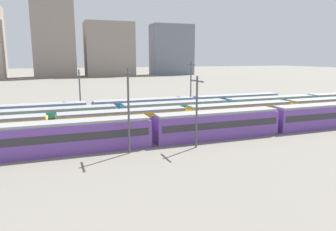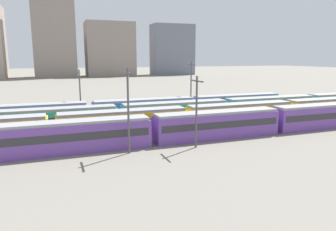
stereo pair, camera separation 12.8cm
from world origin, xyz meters
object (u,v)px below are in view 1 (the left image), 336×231
at_px(train_track_1, 240,115).
at_px(catenary_pole_0, 197,108).
at_px(catenary_pole_3, 80,92).
at_px(catenary_pole_2, 128,107).
at_px(train_track_0, 217,124).
at_px(train_track_3, 145,109).
at_px(train_track_2, 176,113).
at_px(catenary_pole_1, 191,85).

xyz_separation_m(train_track_1, catenary_pole_0, (-11.79, -8.48, 3.02)).
distance_m(train_track_1, catenary_pole_0, 14.83).
relative_size(catenary_pole_0, catenary_pole_3, 0.98).
height_order(train_track_1, catenary_pole_3, catenary_pole_3).
bearing_deg(catenary_pole_2, catenary_pole_0, -3.64).
bearing_deg(catenary_pole_2, train_track_0, 11.95).
relative_size(train_track_3, catenary_pole_0, 6.35).
bearing_deg(train_track_3, train_track_2, -53.31).
bearing_deg(train_track_1, train_track_3, 141.26).
distance_m(train_track_2, catenary_pole_2, 17.49).
height_order(train_track_0, catenary_pole_0, catenary_pole_0).
relative_size(catenary_pole_0, catenary_pole_2, 0.89).
bearing_deg(train_track_0, train_track_2, 101.17).
bearing_deg(train_track_3, train_track_1, -38.74).
distance_m(train_track_1, train_track_2, 10.47).
distance_m(train_track_0, catenary_pole_2, 13.77).
xyz_separation_m(train_track_3, catenary_pole_1, (10.25, 2.94, 3.75)).
bearing_deg(catenary_pole_2, train_track_2, 50.20).
distance_m(train_track_0, catenary_pole_0, 6.52).
bearing_deg(train_track_1, train_track_2, 150.23).
xyz_separation_m(train_track_1, train_track_3, (-12.96, 10.40, -0.00)).
bearing_deg(train_track_3, catenary_pole_2, -111.11).
xyz_separation_m(train_track_0, train_track_2, (-2.05, 10.40, 0.00)).
distance_m(train_track_0, catenary_pole_1, 19.40).
distance_m(catenary_pole_0, catenary_pole_3, 24.83).
xyz_separation_m(train_track_1, catenary_pole_2, (-20.05, -7.96, 3.55)).
bearing_deg(catenary_pole_3, train_track_1, -29.48).
bearing_deg(train_track_0, catenary_pole_0, -145.40).
bearing_deg(catenary_pole_3, train_track_0, -48.20).
distance_m(train_track_1, catenary_pole_2, 21.86).
height_order(catenary_pole_1, catenary_pole_2, catenary_pole_1).
distance_m(train_track_1, catenary_pole_3, 27.31).
bearing_deg(catenary_pole_0, catenary_pole_2, 176.36).
distance_m(train_track_0, train_track_2, 10.60).
relative_size(train_track_1, train_track_3, 1.68).
relative_size(train_track_0, catenary_pole_2, 9.54).
height_order(train_track_2, catenary_pole_2, catenary_pole_2).
bearing_deg(train_track_0, train_track_3, 110.81).
bearing_deg(catenary_pole_2, catenary_pole_3, 99.52).
relative_size(train_track_2, catenary_pole_1, 9.17).
distance_m(catenary_pole_0, catenary_pole_1, 23.65).
height_order(catenary_pole_0, catenary_pole_3, catenary_pole_3).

